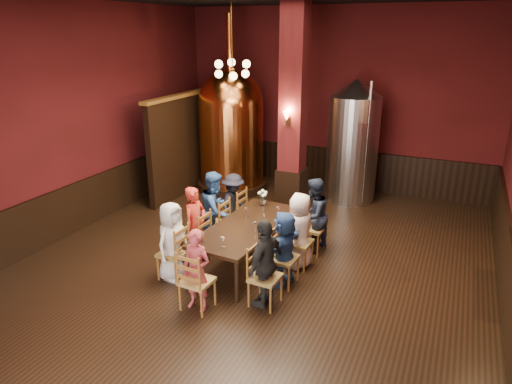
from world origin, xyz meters
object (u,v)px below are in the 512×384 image
at_px(person_2, 215,210).
at_px(steel_vessel, 353,141).
at_px(person_1, 195,225).
at_px(copper_kettle, 231,129).
at_px(person_0, 172,241).
at_px(dining_table, 247,228).
at_px(rose_vase, 262,195).

relative_size(person_2, steel_vessel, 0.52).
height_order(person_1, copper_kettle, copper_kettle).
xyz_separation_m(person_1, steel_vessel, (1.74, 4.28, 0.75)).
relative_size(person_0, steel_vessel, 0.46).
relative_size(dining_table, person_0, 1.82).
bearing_deg(person_1, dining_table, -64.57).
distance_m(steel_vessel, rose_vase, 3.25).
distance_m(person_0, person_1, 0.67).
relative_size(dining_table, rose_vase, 7.69).
bearing_deg(copper_kettle, person_0, -74.87).
height_order(person_2, rose_vase, person_2).
xyz_separation_m(person_0, copper_kettle, (-1.21, 4.48, 0.89)).
bearing_deg(rose_vase, person_1, -121.31).
bearing_deg(copper_kettle, person_2, -67.94).
relative_size(person_1, rose_vase, 4.39).
xyz_separation_m(copper_kettle, rose_vase, (1.99, -2.59, -0.61)).
relative_size(person_0, person_2, 0.90).
relative_size(person_0, rose_vase, 4.23).
bearing_deg(person_2, steel_vessel, -33.84).
height_order(dining_table, copper_kettle, copper_kettle).
relative_size(person_2, rose_vase, 4.69).
distance_m(person_0, copper_kettle, 4.73).
distance_m(person_0, steel_vessel, 5.31).
xyz_separation_m(person_1, rose_vase, (0.74, 1.22, 0.26)).
bearing_deg(steel_vessel, person_2, -115.24).
height_order(person_2, copper_kettle, copper_kettle).
bearing_deg(person_1, steel_vessel, -15.06).
bearing_deg(person_2, copper_kettle, 13.46).
distance_m(person_1, steel_vessel, 4.68).
bearing_deg(steel_vessel, dining_table, -102.34).
height_order(dining_table, steel_vessel, steel_vessel).
bearing_deg(steel_vessel, person_0, -109.71).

